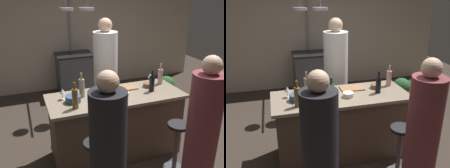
% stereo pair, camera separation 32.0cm
% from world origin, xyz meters
% --- Properties ---
extents(ground_plane, '(9.00, 9.00, 0.00)m').
position_xyz_m(ground_plane, '(0.00, 0.00, 0.00)').
color(ground_plane, '#382D26').
extents(back_wall, '(6.40, 0.16, 2.60)m').
position_xyz_m(back_wall, '(0.00, 2.85, 1.30)').
color(back_wall, '#BCAD99').
rests_on(back_wall, ground_plane).
extents(kitchen_island, '(1.80, 0.72, 0.90)m').
position_xyz_m(kitchen_island, '(0.00, 0.00, 0.45)').
color(kitchen_island, brown).
rests_on(kitchen_island, ground_plane).
extents(stove_range, '(0.80, 0.64, 0.89)m').
position_xyz_m(stove_range, '(0.00, 2.45, 0.45)').
color(stove_range, '#47474C').
rests_on(stove_range, ground_plane).
extents(chef, '(0.38, 0.38, 1.81)m').
position_xyz_m(chef, '(0.14, 0.80, 0.84)').
color(chef, white).
rests_on(chef, ground_plane).
extents(bar_stool_right, '(0.28, 0.28, 0.68)m').
position_xyz_m(bar_stool_right, '(0.57, -0.62, 0.38)').
color(bar_stool_right, '#4C4C51').
rests_on(bar_stool_right, ground_plane).
extents(guest_right, '(0.34, 0.34, 1.62)m').
position_xyz_m(guest_right, '(0.58, -1.00, 0.75)').
color(guest_right, brown).
rests_on(guest_right, ground_plane).
extents(bar_stool_left, '(0.28, 0.28, 0.68)m').
position_xyz_m(bar_stool_left, '(-0.49, -0.62, 0.38)').
color(bar_stool_left, '#4C4C51').
rests_on(bar_stool_left, ground_plane).
extents(guest_left, '(0.34, 0.34, 1.60)m').
position_xyz_m(guest_left, '(-0.49, -1.01, 0.74)').
color(guest_left, black).
rests_on(guest_left, ground_plane).
extents(overhead_pot_rack, '(0.60, 1.40, 2.17)m').
position_xyz_m(overhead_pot_rack, '(-0.05, 2.00, 1.64)').
color(overhead_pot_rack, gray).
rests_on(overhead_pot_rack, ground_plane).
extents(potted_plant, '(0.36, 0.36, 0.52)m').
position_xyz_m(potted_plant, '(1.67, 1.34, 0.30)').
color(potted_plant, brown).
rests_on(potted_plant, ground_plane).
extents(cutting_board, '(0.32, 0.22, 0.02)m').
position_xyz_m(cutting_board, '(0.21, 0.17, 0.91)').
color(cutting_board, '#997047').
rests_on(cutting_board, kitchen_island).
extents(pepper_mill, '(0.05, 0.05, 0.21)m').
position_xyz_m(pepper_mill, '(-0.10, 0.11, 1.01)').
color(pepper_mill, '#382319').
rests_on(pepper_mill, kitchen_island).
extents(wine_bottle_rose, '(0.07, 0.07, 0.30)m').
position_xyz_m(wine_bottle_rose, '(0.76, 0.16, 1.02)').
color(wine_bottle_rose, '#B78C8E').
rests_on(wine_bottle_rose, kitchen_island).
extents(wine_bottle_dark, '(0.07, 0.07, 0.29)m').
position_xyz_m(wine_bottle_dark, '(0.50, -0.05, 1.01)').
color(wine_bottle_dark, black).
rests_on(wine_bottle_dark, kitchen_island).
extents(wine_bottle_amber, '(0.07, 0.07, 0.32)m').
position_xyz_m(wine_bottle_amber, '(-0.59, -0.19, 1.03)').
color(wine_bottle_amber, brown).
rests_on(wine_bottle_amber, kitchen_island).
extents(wine_bottle_white, '(0.07, 0.07, 0.32)m').
position_xyz_m(wine_bottle_white, '(-0.43, 0.10, 1.03)').
color(wine_bottle_white, gray).
rests_on(wine_bottle_white, kitchen_island).
extents(wine_bottle_green, '(0.07, 0.07, 0.29)m').
position_xyz_m(wine_bottle_green, '(-0.16, -0.11, 1.01)').
color(wine_bottle_green, '#193D23').
rests_on(wine_bottle_green, kitchen_island).
extents(wine_glass_near_right_guest, '(0.07, 0.07, 0.15)m').
position_xyz_m(wine_glass_near_right_guest, '(-0.68, 0.11, 1.01)').
color(wine_glass_near_right_guest, silver).
rests_on(wine_glass_near_right_guest, kitchen_island).
extents(wine_glass_near_left_guest, '(0.07, 0.07, 0.15)m').
position_xyz_m(wine_glass_near_left_guest, '(0.64, 0.24, 1.01)').
color(wine_glass_near_left_guest, silver).
rests_on(wine_glass_near_left_guest, kitchen_island).
extents(mixing_bowl_wooden, '(0.15, 0.15, 0.06)m').
position_xyz_m(mixing_bowl_wooden, '(0.54, 0.11, 0.93)').
color(mixing_bowl_wooden, brown).
rests_on(mixing_bowl_wooden, kitchen_island).
extents(mixing_bowl_ceramic, '(0.14, 0.14, 0.06)m').
position_xyz_m(mixing_bowl_ceramic, '(0.07, -0.08, 0.93)').
color(mixing_bowl_ceramic, silver).
rests_on(mixing_bowl_ceramic, kitchen_island).
extents(mixing_bowl_blue, '(0.19, 0.19, 0.08)m').
position_xyz_m(mixing_bowl_blue, '(-0.57, -0.01, 0.94)').
color(mixing_bowl_blue, '#334C6B').
rests_on(mixing_bowl_blue, kitchen_island).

